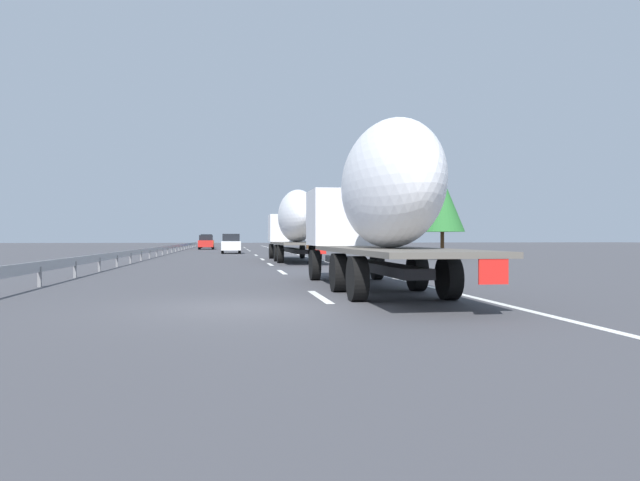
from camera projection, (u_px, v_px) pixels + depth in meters
name	position (u px, v px, depth m)	size (l,w,h in m)	color
ground_plane	(234.00, 255.00, 51.95)	(260.00, 260.00, 0.00)	#424247
lane_stripe_0	(320.00, 297.00, 14.66)	(3.20, 0.20, 0.01)	white
lane_stripe_1	(282.00, 272.00, 25.24)	(3.20, 0.20, 0.01)	white
lane_stripe_2	(270.00, 264.00, 32.67)	(3.20, 0.20, 0.01)	white
lane_stripe_3	(262.00, 259.00, 40.41)	(3.20, 0.20, 0.01)	white
lane_stripe_4	(256.00, 255.00, 50.35)	(3.20, 0.20, 0.01)	white
lane_stripe_5	(249.00, 251.00, 66.87)	(3.20, 0.20, 0.01)	white
lane_stripe_6	(248.00, 250.00, 74.22)	(3.20, 0.20, 0.01)	white
lane_stripe_7	(245.00, 248.00, 85.45)	(3.20, 0.20, 0.01)	white
lane_stripe_8	(244.00, 247.00, 93.88)	(3.20, 0.20, 0.01)	white
lane_stripe_9	(245.00, 248.00, 88.16)	(3.20, 0.20, 0.01)	white
edge_line_right	(291.00, 253.00, 57.72)	(110.00, 0.20, 0.01)	white
truck_lead	(295.00, 222.00, 36.89)	(14.09, 2.55, 4.34)	silver
truck_trailing	(377.00, 201.00, 16.26)	(12.59, 2.55, 4.42)	silver
car_blue_sedan	(207.00, 241.00, 85.69)	(4.52, 1.79, 1.99)	#28479E
car_red_compact	(206.00, 242.00, 75.28)	(4.11, 1.90, 1.81)	red
car_yellow_coupe	(231.00, 241.00, 94.25)	(4.61, 1.90, 1.79)	gold
car_white_van	(231.00, 244.00, 55.58)	(4.09, 1.79, 1.84)	white
road_sign	(309.00, 228.00, 53.46)	(0.10, 0.90, 3.42)	gray
tree_0	(315.00, 221.00, 82.12)	(2.79, 2.79, 5.75)	#472D19
tree_1	(308.00, 219.00, 81.04)	(2.47, 2.47, 6.39)	#472D19
tree_2	(442.00, 204.00, 38.98)	(2.93, 2.93, 5.48)	#472D19
tree_3	(311.00, 217.00, 84.61)	(2.96, 2.96, 6.95)	#472D19
tree_4	(356.00, 218.00, 64.56)	(3.66, 3.66, 5.70)	#472D19
tree_5	(302.00, 223.00, 91.87)	(2.88, 2.88, 6.21)	#472D19
guardrail_median	(168.00, 248.00, 54.01)	(94.00, 0.10, 0.76)	#9EA0A5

